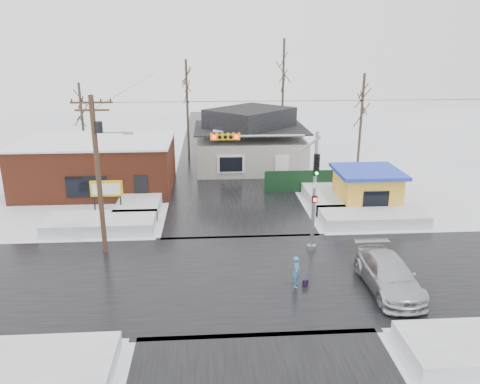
{
  "coord_description": "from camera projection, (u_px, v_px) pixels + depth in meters",
  "views": [
    {
      "loc": [
        -1.85,
        -21.74,
        11.65
      ],
      "look_at": [
        -0.07,
        5.02,
        3.0
      ],
      "focal_mm": 35.0,
      "sensor_mm": 36.0,
      "label": 1
    }
  ],
  "objects": [
    {
      "name": "snowbank_nw",
      "position": [
        101.0,
        224.0,
        30.29
      ],
      "size": [
        7.0,
        3.0,
        0.8
      ],
      "primitive_type": "cube",
      "color": "white",
      "rests_on": "ground"
    },
    {
      "name": "house",
      "position": [
        250.0,
        141.0,
        44.55
      ],
      "size": [
        10.4,
        8.4,
        5.76
      ],
      "color": "#A59F95",
      "rests_on": "ground"
    },
    {
      "name": "shopping_bag",
      "position": [
        305.0,
        284.0,
        23.25
      ],
      "size": [
        0.3,
        0.23,
        0.35
      ],
      "primitive_type": "cube",
      "rotation": [
        0.0,
        0.0,
        0.43
      ],
      "color": "black",
      "rests_on": "ground"
    },
    {
      "name": "traffic_signal",
      "position": [
        287.0,
        176.0,
        25.91
      ],
      "size": [
        6.05,
        0.68,
        7.0
      ],
      "color": "gray",
      "rests_on": "ground"
    },
    {
      "name": "tree_far_mid",
      "position": [
        284.0,
        63.0,
        48.38
      ],
      "size": [
        3.0,
        3.0,
        12.0
      ],
      "color": "#332821",
      "rests_on": "ground"
    },
    {
      "name": "ground",
      "position": [
        248.0,
        276.0,
        24.34
      ],
      "size": [
        120.0,
        120.0,
        0.0
      ],
      "primitive_type": "plane",
      "color": "white",
      "rests_on": "ground"
    },
    {
      "name": "tree_far_right",
      "position": [
        363.0,
        94.0,
        41.89
      ],
      "size": [
        3.0,
        3.0,
        9.0
      ],
      "color": "#332821",
      "rests_on": "ground"
    },
    {
      "name": "snowbank_ne",
      "position": [
        372.0,
        217.0,
        31.43
      ],
      "size": [
        7.0,
        3.0,
        0.8
      ],
      "primitive_type": "cube",
      "color": "white",
      "rests_on": "ground"
    },
    {
      "name": "road_ns",
      "position": [
        248.0,
        276.0,
        24.33
      ],
      "size": [
        10.0,
        120.0,
        0.02
      ],
      "primitive_type": "cube",
      "color": "black",
      "rests_on": "ground"
    },
    {
      "name": "road_ew",
      "position": [
        248.0,
        276.0,
        24.33
      ],
      "size": [
        120.0,
        10.0,
        0.02
      ],
      "primitive_type": "cube",
      "color": "black",
      "rests_on": "ground"
    },
    {
      "name": "kiosk",
      "position": [
        367.0,
        189.0,
        33.98
      ],
      "size": [
        4.6,
        4.6,
        2.88
      ],
      "color": "yellow",
      "rests_on": "ground"
    },
    {
      "name": "snowbank_sw",
      "position": [
        17.0,
        367.0,
        17.01
      ],
      "size": [
        7.0,
        3.0,
        0.7
      ],
      "primitive_type": "cube",
      "color": "white",
      "rests_on": "ground"
    },
    {
      "name": "pedestrian",
      "position": [
        296.0,
        272.0,
        23.09
      ],
      "size": [
        0.53,
        0.67,
        1.6
      ],
      "primitive_type": "imported",
      "rotation": [
        0.0,
        0.0,
        1.3
      ],
      "color": "teal",
      "rests_on": "ground"
    },
    {
      "name": "utility_pole",
      "position": [
        99.0,
        167.0,
        25.59
      ],
      "size": [
        3.15,
        0.44,
        9.0
      ],
      "color": "#382619",
      "rests_on": "ground"
    },
    {
      "name": "marquee_sign",
      "position": [
        107.0,
        190.0,
        32.19
      ],
      "size": [
        2.2,
        0.21,
        2.55
      ],
      "color": "black",
      "rests_on": "ground"
    },
    {
      "name": "tree_far_west",
      "position": [
        80.0,
        100.0,
        44.29
      ],
      "size": [
        3.0,
        3.0,
        8.0
      ],
      "color": "#332821",
      "rests_on": "ground"
    },
    {
      "name": "car",
      "position": [
        389.0,
        275.0,
        22.82
      ],
      "size": [
        2.25,
        5.46,
        1.58
      ],
      "primitive_type": "imported",
      "rotation": [
        0.0,
        0.0,
        0.01
      ],
      "color": "#B9BCC1",
      "rests_on": "ground"
    },
    {
      "name": "fence",
      "position": [
        314.0,
        181.0,
        37.77
      ],
      "size": [
        8.0,
        0.12,
        1.8
      ],
      "primitive_type": "cube",
      "color": "black",
      "rests_on": "ground"
    },
    {
      "name": "snowbank_nside_e",
      "position": [
        325.0,
        195.0,
        36.05
      ],
      "size": [
        3.0,
        8.0,
        0.8
      ],
      "primitive_type": "cube",
      "color": "white",
      "rests_on": "ground"
    },
    {
      "name": "snowbank_nside_w",
      "position": [
        142.0,
        198.0,
        35.17
      ],
      "size": [
        3.0,
        8.0,
        0.8
      ],
      "primitive_type": "cube",
      "color": "white",
      "rests_on": "ground"
    },
    {
      "name": "brick_building",
      "position": [
        98.0,
        164.0,
        38.19
      ],
      "size": [
        12.2,
        8.2,
        4.12
      ],
      "color": "brown",
      "rests_on": "ground"
    },
    {
      "name": "tree_far_left",
      "position": [
        186.0,
        81.0,
        46.33
      ],
      "size": [
        3.0,
        3.0,
        10.0
      ],
      "color": "#332821",
      "rests_on": "ground"
    }
  ]
}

